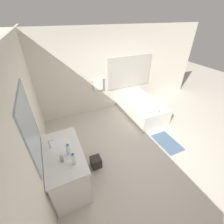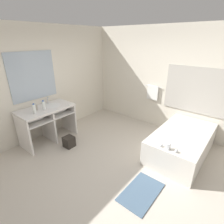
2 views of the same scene
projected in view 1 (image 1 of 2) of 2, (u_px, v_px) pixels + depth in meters
ground_plane at (138, 146)px, 3.99m from camera, size 16.00×16.00×0.00m
wall_back_with_blinds at (106, 72)px, 4.95m from camera, size 7.40×0.13×2.70m
wall_left_with_mirror at (32, 130)px, 2.47m from camera, size 0.08×7.40×2.70m
vanity_counter at (65, 159)px, 2.85m from camera, size 0.68×1.27×0.86m
sink_faucet at (50, 145)px, 2.74m from camera, size 0.09×0.04×0.18m
bathtub at (141, 107)px, 5.12m from camera, size 1.00×1.81×0.65m
water_bottle_1 at (74, 159)px, 2.44m from camera, size 0.07×0.07×0.23m
water_bottle_2 at (68, 149)px, 2.61m from camera, size 0.07×0.07×0.23m
soap_dispenser at (62, 159)px, 2.50m from camera, size 0.05×0.05×0.15m
waste_bin at (96, 162)px, 3.41m from camera, size 0.23×0.23×0.25m
bath_mat at (167, 142)px, 4.09m from camera, size 0.49×0.81×0.02m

